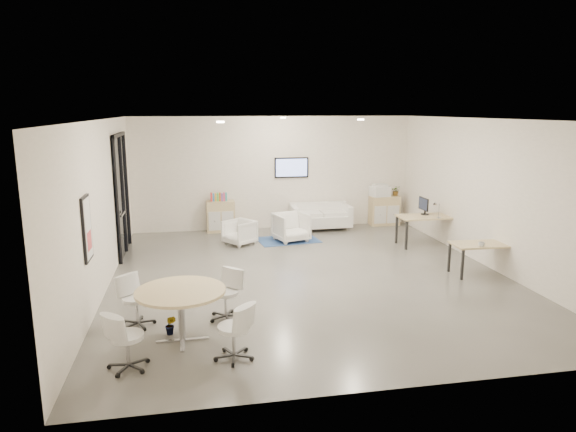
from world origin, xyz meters
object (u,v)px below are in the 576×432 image
Objects in this scene: loveseat at (320,217)px; round_table at (181,295)px; sideboard_right at (384,210)px; desk_rear at (427,219)px; desk_front at (483,247)px; sideboard_left at (221,216)px; armchair_right at (291,226)px; armchair_left at (239,231)px.

loveseat is 7.73m from round_table.
sideboard_right is 2.44m from desk_rear.
desk_front is 0.98× the size of round_table.
desk_front is at bearing -43.22° from sideboard_left.
round_table is (-0.98, -6.91, 0.29)m from sideboard_left.
sideboard_left is 0.66× the size of round_table.
armchair_right is 0.62× the size of round_table.
round_table reaches higher than desk_front.
armchair_right is at bearing 137.45° from desk_front.
armchair_right is (1.74, -1.41, -0.03)m from sideboard_left.
desk_rear is at bearing 94.90° from desk_front.
desk_front is at bearing -61.20° from armchair_right.
sideboard_left is at bearing 125.15° from armchair_right.
loveseat is at bearing 119.23° from desk_front.
round_table reaches higher than armchair_left.
armchair_right is 0.63× the size of desk_front.
armchair_left is at bearing 75.90° from round_table.
round_table is (-1.36, -5.43, 0.38)m from armchair_left.
armchair_left is 0.47× the size of desk_rear.
armchair_right is 3.47m from desk_rear.
desk_front is 6.46m from round_table.
armchair_left is at bearing 167.30° from armchair_right.
desk_front is (2.31, -4.63, 0.25)m from loveseat.
desk_rear is 1.11× the size of round_table.
sideboard_left is 2.83m from loveseat.
sideboard_left is at bearing 139.47° from desk_front.
desk_front is (0.29, -4.82, 0.16)m from sideboard_right.
round_table is (-2.72, -5.51, 0.31)m from armchair_right.
sideboard_left reaches higher than desk_front.
armchair_right is at bearing 162.25° from desk_rear.
desk_rear is at bearing 42.51° from armchair_left.
round_table is at bearing -158.49° from desk_front.
sideboard_right is 1.06× the size of armchair_right.
armchair_right is 0.56× the size of desk_rear.
sideboard_left is 1.01× the size of sideboard_right.
sideboard_right is 0.51× the size of loveseat.
sideboard_right is at bearing 8.33° from armchair_right.
round_table is at bearing -132.26° from armchair_right.
sideboard_left is 0.52× the size of loveseat.
sideboard_left is at bearing 179.91° from sideboard_right.
round_table reaches higher than loveseat.
sideboard_left is 2.24m from armchair_right.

